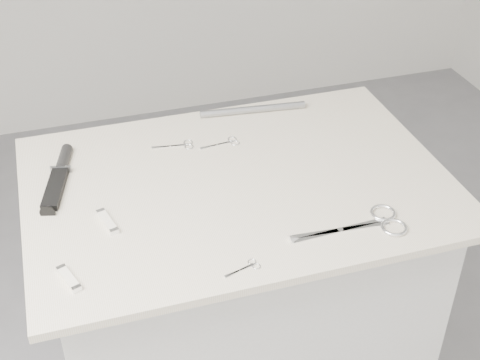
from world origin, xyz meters
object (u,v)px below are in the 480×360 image
object	(u,v)px
large_shears	(371,224)
pocket_knife_b	(69,279)
embroidery_scissors_b	(180,145)
pocket_knife_a	(107,222)
plinth	(238,318)
tiny_scissors	(246,268)
metal_rail	(253,109)
sheathed_knife	(59,174)
embroidery_scissors_a	(226,143)

from	to	relation	value
large_shears	pocket_knife_b	xyz separation A→B (m)	(-0.64, 0.02, 0.00)
embroidery_scissors_b	pocket_knife_a	xyz separation A→B (m)	(-0.22, -0.26, 0.00)
plinth	pocket_knife_a	world-z (taller)	pocket_knife_a
embroidery_scissors_b	pocket_knife_b	distance (m)	0.52
large_shears	tiny_scissors	world-z (taller)	large_shears
pocket_knife_a	metal_rail	size ratio (longest dim) A/B	0.31
sheathed_knife	plinth	bearing A→B (deg)	-94.49
sheathed_knife	pocket_knife_b	size ratio (longest dim) A/B	3.07
large_shears	tiny_scissors	size ratio (longest dim) A/B	3.21
tiny_scissors	embroidery_scissors_b	bearing A→B (deg)	77.00
embroidery_scissors_a	metal_rail	distance (m)	0.18
pocket_knife_b	large_shears	bearing A→B (deg)	-111.09
plinth	large_shears	xyz separation A→B (m)	(0.23, -0.24, 0.47)
metal_rail	pocket_knife_a	bearing A→B (deg)	-140.82
embroidery_scissors_a	tiny_scissors	size ratio (longest dim) A/B	1.31
large_shears	metal_rail	xyz separation A→B (m)	(-0.09, 0.54, 0.01)
embroidery_scissors_b	sheathed_knife	distance (m)	0.31
embroidery_scissors_a	sheathed_knife	distance (m)	0.42
pocket_knife_a	embroidery_scissors_a	bearing A→B (deg)	-68.49
embroidery_scissors_b	pocket_knife_b	xyz separation A→B (m)	(-0.32, -0.42, 0.00)
sheathed_knife	pocket_knife_a	world-z (taller)	sheathed_knife
pocket_knife_a	sheathed_knife	bearing A→B (deg)	8.38
tiny_scissors	pocket_knife_b	size ratio (longest dim) A/B	0.97
sheathed_knife	large_shears	bearing A→B (deg)	-106.65
plinth	sheathed_knife	size ratio (longest dim) A/B	3.58
large_shears	plinth	bearing A→B (deg)	133.85
embroidery_scissors_a	pocket_knife_a	bearing A→B (deg)	-150.76
embroidery_scissors_b	large_shears	bearing A→B (deg)	-45.75
plinth	embroidery_scissors_a	world-z (taller)	embroidery_scissors_a
embroidery_scissors_a	sheathed_knife	bearing A→B (deg)	177.93
embroidery_scissors_a	pocket_knife_a	xyz separation A→B (m)	(-0.34, -0.24, 0.00)
pocket_knife_b	plinth	bearing A→B (deg)	-80.96
embroidery_scissors_b	tiny_scissors	world-z (taller)	same
pocket_knife_b	metal_rail	world-z (taller)	metal_rail
embroidery_scissors_a	pocket_knife_b	size ratio (longest dim) A/B	1.27
sheathed_knife	metal_rail	bearing A→B (deg)	-58.88
plinth	pocket_knife_a	xyz separation A→B (m)	(-0.32, -0.07, 0.48)
tiny_scissors	pocket_knife_a	world-z (taller)	pocket_knife_a
pocket_knife_b	metal_rail	bearing A→B (deg)	-65.85
embroidery_scissors_a	metal_rail	xyz separation A→B (m)	(0.12, 0.13, 0.01)
plinth	embroidery_scissors_a	distance (m)	0.50
plinth	embroidery_scissors_b	bearing A→B (deg)	116.75
plinth	embroidery_scissors_a	bearing A→B (deg)	83.52
metal_rail	pocket_knife_b	bearing A→B (deg)	-136.37
large_shears	sheathed_knife	world-z (taller)	sheathed_knife
metal_rail	tiny_scissors	bearing A→B (deg)	-109.27
embroidery_scissors_b	pocket_knife_a	bearing A→B (deg)	-122.87
plinth	pocket_knife_b	size ratio (longest dim) A/B	11.02
large_shears	embroidery_scissors_a	xyz separation A→B (m)	(-0.21, 0.41, -0.00)
tiny_scissors	metal_rail	size ratio (longest dim) A/B	0.27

